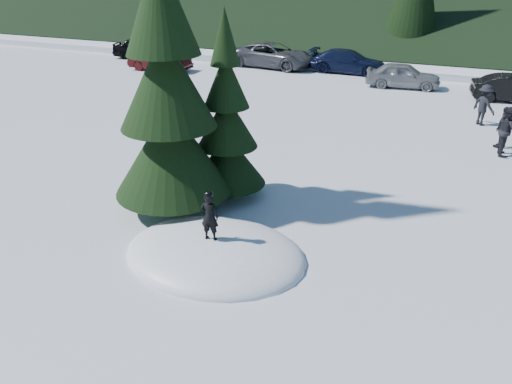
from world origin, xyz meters
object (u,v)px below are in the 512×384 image
at_px(spruce_tall, 167,93).
at_px(adult_1, 504,127).
at_px(car_0, 143,48).
at_px(car_4, 403,75).
at_px(spruce_short, 227,128).
at_px(car_3, 348,61).
at_px(car_2, 273,55).
at_px(adult_0, 509,131).
at_px(adult_2, 484,105).
at_px(car_1, 160,60).
at_px(child_skier, 210,217).

height_order(spruce_tall, adult_1, spruce_tall).
distance_m(car_0, car_4, 18.56).
relative_size(spruce_short, adult_1, 3.42).
distance_m(car_0, car_3, 14.73).
bearing_deg(car_2, spruce_tall, -159.55).
height_order(adult_0, car_3, adult_0).
bearing_deg(car_0, adult_2, -125.59).
xyz_separation_m(adult_0, car_0, (-23.44, 11.27, -0.18)).
height_order(adult_1, car_1, adult_1).
bearing_deg(adult_0, child_skier, 142.10).
distance_m(spruce_short, car_4, 16.56).
bearing_deg(car_1, car_2, -61.29).
relative_size(spruce_short, child_skier, 4.59).
relative_size(adult_1, car_2, 0.28).
bearing_deg(car_2, adult_1, -122.57).
relative_size(adult_2, car_0, 0.41).
relative_size(spruce_tall, adult_0, 4.83).
bearing_deg(car_3, car_1, 110.42).
height_order(car_0, car_1, car_0).
distance_m(adult_2, car_4, 7.05).
bearing_deg(adult_0, car_1, 62.75).
bearing_deg(spruce_short, car_0, 130.78).
relative_size(adult_2, car_2, 0.31).
bearing_deg(car_0, car_2, -103.50).
bearing_deg(car_3, child_skier, -173.79).
xyz_separation_m(child_skier, car_2, (-7.11, 22.09, -0.29)).
bearing_deg(spruce_short, car_2, 107.62).
xyz_separation_m(adult_2, car_3, (-7.89, 8.42, -0.17)).
distance_m(child_skier, adult_2, 14.97).
bearing_deg(car_0, child_skier, -158.67).
xyz_separation_m(adult_0, adult_1, (-0.13, 0.79, -0.11)).
bearing_deg(adult_2, spruce_short, 102.77).
height_order(adult_2, car_2, adult_2).
distance_m(spruce_short, adult_2, 12.66).
distance_m(child_skier, adult_0, 12.18).
height_order(adult_2, car_4, adult_2).
bearing_deg(adult_0, adult_1, 3.89).
bearing_deg(child_skier, car_1, -61.03).
bearing_deg(car_2, spruce_short, -155.76).
distance_m(child_skier, car_3, 22.36).
bearing_deg(spruce_tall, car_2, 103.83).
relative_size(car_1, car_3, 0.84).
height_order(spruce_short, adult_2, spruce_short).
bearing_deg(car_0, spruce_short, -156.01).
relative_size(child_skier, car_4, 0.29).
height_order(child_skier, car_0, child_skier).
distance_m(adult_0, car_3, 14.83).
height_order(spruce_tall, car_2, spruce_tall).
distance_m(spruce_tall, car_1, 20.01).
xyz_separation_m(spruce_tall, adult_2, (7.85, 11.97, -2.46)).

